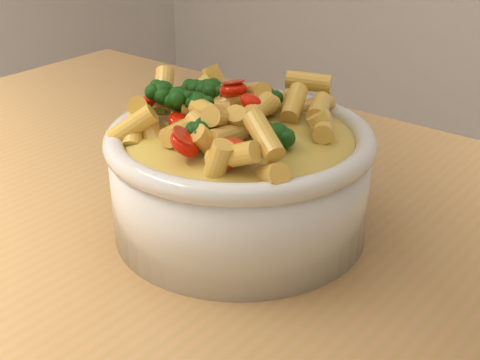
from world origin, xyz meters
The scene contains 2 objects.
serving_bowl centered at (-0.06, 0.08, 0.95)m, with size 0.22×0.22×0.10m.
pasta_salad centered at (-0.06, 0.08, 1.01)m, with size 0.17×0.17×0.04m.
Camera 1 is at (0.25, -0.31, 1.19)m, focal length 50.00 mm.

